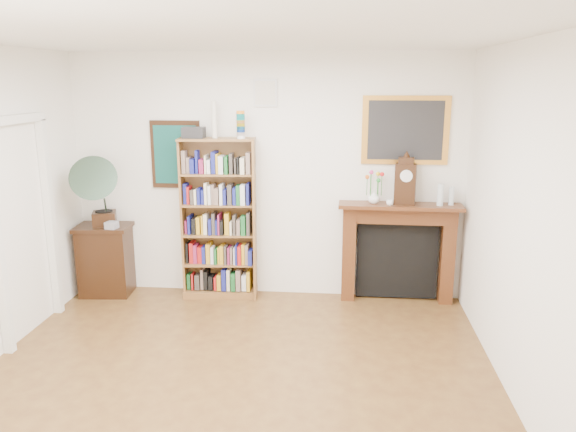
# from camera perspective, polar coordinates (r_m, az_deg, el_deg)

# --- Properties ---
(room) EXTENTS (4.51, 5.01, 2.81)m
(room) POSITION_cam_1_polar(r_m,az_deg,el_deg) (4.07, -6.94, -1.99)
(room) COLOR #553319
(room) RESTS_ON ground
(door_casing) EXTENTS (0.08, 1.02, 2.17)m
(door_casing) POSITION_cam_1_polar(r_m,az_deg,el_deg) (6.01, -25.30, 0.55)
(door_casing) COLOR white
(door_casing) RESTS_ON left_wall
(teal_poster) EXTENTS (0.58, 0.04, 0.78)m
(teal_poster) POSITION_cam_1_polar(r_m,az_deg,el_deg) (6.64, -11.33, 6.14)
(teal_poster) COLOR black
(teal_poster) RESTS_ON back_wall
(small_picture) EXTENTS (0.26, 0.04, 0.30)m
(small_picture) POSITION_cam_1_polar(r_m,az_deg,el_deg) (6.36, -2.32, 12.40)
(small_picture) COLOR white
(small_picture) RESTS_ON back_wall
(gilt_painting) EXTENTS (0.95, 0.04, 0.75)m
(gilt_painting) POSITION_cam_1_polar(r_m,az_deg,el_deg) (6.36, 11.84, 8.52)
(gilt_painting) COLOR gold
(gilt_painting) RESTS_ON back_wall
(bookshelf) EXTENTS (0.88, 0.38, 2.14)m
(bookshelf) POSITION_cam_1_polar(r_m,az_deg,el_deg) (6.47, -7.06, 0.61)
(bookshelf) COLOR brown
(bookshelf) RESTS_ON floor
(side_cabinet) EXTENTS (0.65, 0.50, 0.84)m
(side_cabinet) POSITION_cam_1_polar(r_m,az_deg,el_deg) (6.99, -18.02, -4.25)
(side_cabinet) COLOR black
(side_cabinet) RESTS_ON floor
(fireplace) EXTENTS (1.37, 0.35, 1.15)m
(fireplace) POSITION_cam_1_polar(r_m,az_deg,el_deg) (6.52, 11.10, -2.76)
(fireplace) COLOR #451F10
(fireplace) RESTS_ON floor
(gramophone) EXTENTS (0.69, 0.77, 0.84)m
(gramophone) POSITION_cam_1_polar(r_m,az_deg,el_deg) (6.67, -18.89, 2.79)
(gramophone) COLOR black
(gramophone) RESTS_ON side_cabinet
(cd_stack) EXTENTS (0.14, 0.14, 0.08)m
(cd_stack) POSITION_cam_1_polar(r_m,az_deg,el_deg) (6.69, -17.48, -0.89)
(cd_stack) COLOR silver
(cd_stack) RESTS_ON side_cabinet
(mantel_clock) EXTENTS (0.25, 0.17, 0.52)m
(mantel_clock) POSITION_cam_1_polar(r_m,az_deg,el_deg) (6.29, 11.84, 3.41)
(mantel_clock) COLOR black
(mantel_clock) RESTS_ON fireplace
(flower_vase) EXTENTS (0.17, 0.17, 0.14)m
(flower_vase) POSITION_cam_1_polar(r_m,az_deg,el_deg) (6.32, 8.71, 1.90)
(flower_vase) COLOR white
(flower_vase) RESTS_ON fireplace
(teacup) EXTENTS (0.08, 0.08, 0.06)m
(teacup) POSITION_cam_1_polar(r_m,az_deg,el_deg) (6.25, 10.30, 1.35)
(teacup) COLOR white
(teacup) RESTS_ON fireplace
(bottle_left) EXTENTS (0.07, 0.07, 0.24)m
(bottle_left) POSITION_cam_1_polar(r_m,az_deg,el_deg) (6.35, 15.23, 2.10)
(bottle_left) COLOR silver
(bottle_left) RESTS_ON fireplace
(bottle_right) EXTENTS (0.06, 0.06, 0.20)m
(bottle_right) POSITION_cam_1_polar(r_m,az_deg,el_deg) (6.42, 16.26, 1.97)
(bottle_right) COLOR silver
(bottle_right) RESTS_ON fireplace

